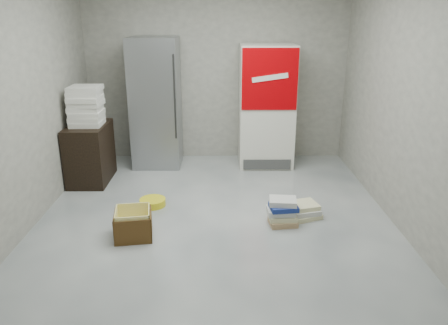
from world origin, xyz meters
The scene contains 10 objects.
ground centered at (0.00, 0.00, 0.00)m, with size 5.00×5.00×0.00m, color #BABAB6.
room_shell centered at (0.00, 0.00, 1.80)m, with size 4.04×5.04×2.82m.
steel_fridge centered at (-0.90, 2.13, 0.95)m, with size 0.70×0.72×1.90m.
coke_cooler centered at (0.75, 2.12, 0.90)m, with size 0.80×0.73×1.80m.
wood_shelf centered at (-1.73, 1.40, 0.40)m, with size 0.50×0.80×0.80m, color black.
supply_box_stack centered at (-1.72, 1.40, 1.06)m, with size 0.43×0.43×0.52m.
phonebook_stack_main centered at (0.75, 0.06, 0.15)m, with size 0.34×0.29×0.30m.
phonebook_stack_side centered at (1.01, 0.23, 0.08)m, with size 0.44×0.40×0.16m.
cardboard_box centered at (-0.85, -0.22, 0.13)m, with size 0.43×0.43×0.31m.
bucket_lid centered at (-0.77, 0.56, 0.04)m, with size 0.32×0.32×0.08m, color yellow.
Camera 1 is at (0.07, -4.31, 2.24)m, focal length 35.00 mm.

